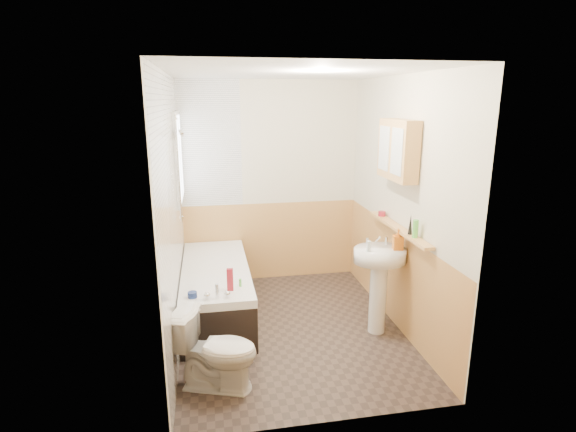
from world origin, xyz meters
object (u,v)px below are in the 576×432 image
Objects in this scene: pine_shelf at (398,228)px; medicine_cabinet at (398,150)px; sink at (379,273)px; bathtub at (216,289)px; toilet at (217,350)px.

medicine_cabinet reaches higher than pine_shelf.
sink is 1.59× the size of medicine_cabinet.
medicine_cabinet reaches higher than bathtub.
toilet is 2.06m from pine_shelf.
toilet is 1.06× the size of medicine_cabinet.
pine_shelf is at bearing 14.33° from sink.
bathtub is 2.38m from medicine_cabinet.
pine_shelf is at bearing -19.35° from bathtub.
pine_shelf is at bearing -66.45° from medicine_cabinet.
toilet is at bearing -91.31° from bathtub.
toilet is at bearing -157.04° from medicine_cabinet.
medicine_cabinet is (1.74, -0.56, 1.53)m from bathtub.
bathtub is at bearing 153.39° from sink.
sink is 0.47m from pine_shelf.
pine_shelf is 2.05× the size of medicine_cabinet.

